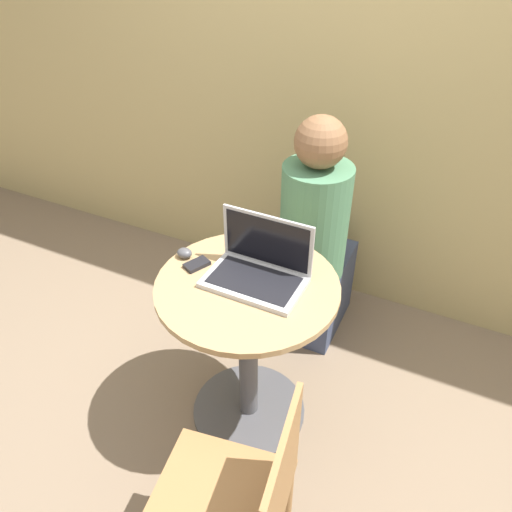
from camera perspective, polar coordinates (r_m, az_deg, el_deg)
name	(u,v)px	position (r m, az deg, el deg)	size (l,w,h in m)	color
ground_plane	(249,410)	(2.41, -0.81, -17.21)	(12.00, 12.00, 0.00)	#7F6B56
back_wall	(349,61)	(2.51, 10.62, 21.09)	(7.00, 0.05, 2.60)	tan
round_table	(248,334)	(2.03, -0.93, -8.95)	(0.70, 0.70, 0.76)	#4C4C51
laptop	(259,268)	(1.85, 0.30, -1.37)	(0.37, 0.23, 0.24)	#B7B7BC
cell_phone	(197,264)	(1.95, -6.78, -0.95)	(0.09, 0.11, 0.02)	black
computer_mouse	(185,253)	(2.00, -8.17, 0.34)	(0.06, 0.05, 0.04)	#4C4C51
chair_empty	(238,508)	(1.66, -2.06, -26.82)	(0.46, 0.46, 0.86)	#9E7042
person_seated	(315,250)	(2.45, 6.77, 0.66)	(0.31, 0.49, 1.21)	#3D4766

